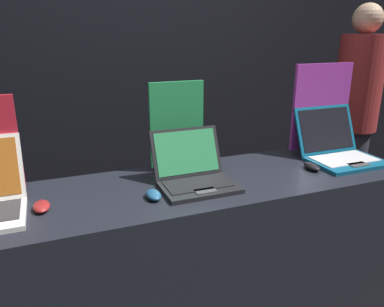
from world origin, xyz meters
The scene contains 10 objects.
wall_back centered at (0.00, 1.57, 1.40)m, with size 8.00×0.05×2.80m.
display_counter centered at (0.00, 0.30, 0.45)m, with size 2.28×0.60×0.90m.
mouse_front centered at (-0.68, 0.26, 0.92)m, with size 0.07×0.11×0.03m.
laptop_middle centered at (0.00, 0.29, 0.96)m, with size 0.34×0.34×0.24m.
mouse_middle centered at (-0.22, 0.20, 0.92)m, with size 0.06×0.11×0.03m.
promo_stand_middle centered at (0.00, 0.53, 1.12)m, with size 0.29×0.07×0.46m.
laptop_back centered at (0.89, 0.33, 0.97)m, with size 0.39×0.39×0.28m.
mouse_back centered at (0.65, 0.24, 0.92)m, with size 0.06×0.11×0.04m.
promo_stand_back centered at (0.89, 0.50, 1.15)m, with size 0.39×0.07×0.52m.
person_bystander centered at (1.63, 0.97, 0.93)m, with size 0.34×0.34×1.79m.
Camera 1 is at (-0.61, -1.24, 1.59)m, focal length 35.00 mm.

